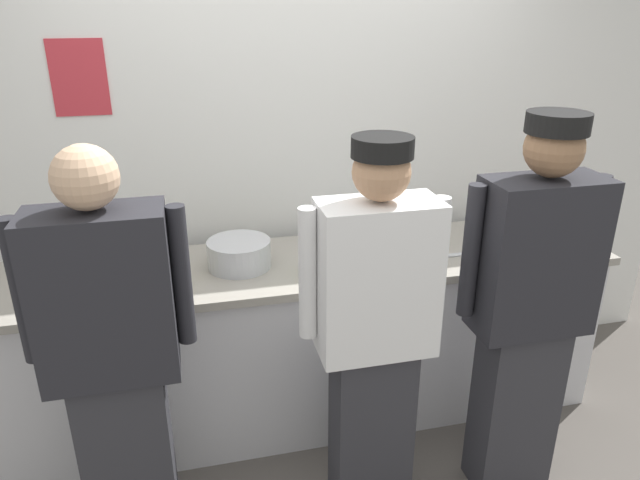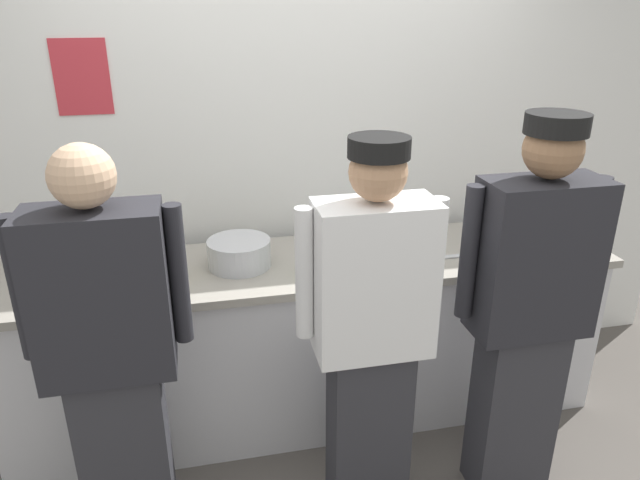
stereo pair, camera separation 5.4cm
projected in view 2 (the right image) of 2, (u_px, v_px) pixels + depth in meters
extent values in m
plane|color=#514C47|center=(326.00, 453.00, 2.95)|extent=(9.00, 9.00, 0.00)
cube|color=silver|center=(293.00, 159.00, 3.20)|extent=(4.82, 0.10, 2.62)
cube|color=#B72D38|center=(82.00, 77.00, 2.77)|extent=(0.25, 0.01, 0.35)
cube|color=silver|center=(311.00, 342.00, 3.11)|extent=(3.01, 0.63, 0.87)
cube|color=gray|center=(311.00, 264.00, 2.93)|extent=(3.07, 0.68, 0.04)
cube|color=#2D2D33|center=(127.00, 455.00, 2.37)|extent=(0.34, 0.20, 0.82)
cube|color=#232328|center=(101.00, 295.00, 2.09)|extent=(0.48, 0.24, 0.65)
cylinder|color=#232328|center=(20.00, 289.00, 2.06)|extent=(0.07, 0.07, 0.55)
cylinder|color=#232328|center=(178.00, 275.00, 2.17)|extent=(0.07, 0.07, 0.55)
sphere|color=tan|center=(82.00, 176.00, 1.92)|extent=(0.22, 0.22, 0.22)
cube|color=#2D2D33|center=(368.00, 427.00, 2.53)|extent=(0.33, 0.20, 0.80)
cube|color=white|center=(374.00, 279.00, 2.26)|extent=(0.47, 0.24, 0.63)
cylinder|color=white|center=(304.00, 274.00, 2.23)|extent=(0.07, 0.07, 0.54)
cylinder|color=white|center=(435.00, 262.00, 2.34)|extent=(0.07, 0.07, 0.54)
sphere|color=tan|center=(378.00, 172.00, 2.10)|extent=(0.22, 0.22, 0.22)
cylinder|color=black|center=(379.00, 147.00, 2.06)|extent=(0.23, 0.23, 0.08)
cube|color=#2D2D33|center=(513.00, 409.00, 2.63)|extent=(0.35, 0.20, 0.83)
cube|color=#232328|center=(536.00, 258.00, 2.34)|extent=(0.48, 0.24, 0.66)
cylinder|color=#232328|center=(469.00, 253.00, 2.31)|extent=(0.07, 0.07, 0.56)
cylinder|color=#232328|center=(592.00, 242.00, 2.42)|extent=(0.07, 0.07, 0.56)
sphere|color=#8C6647|center=(553.00, 149.00, 2.17)|extent=(0.22, 0.22, 0.22)
cylinder|color=black|center=(557.00, 124.00, 2.14)|extent=(0.24, 0.24, 0.08)
cylinder|color=white|center=(101.00, 285.00, 2.66)|extent=(0.25, 0.25, 0.01)
cylinder|color=white|center=(101.00, 282.00, 2.65)|extent=(0.25, 0.25, 0.01)
cylinder|color=white|center=(101.00, 280.00, 2.65)|extent=(0.25, 0.25, 0.01)
cylinder|color=white|center=(100.00, 278.00, 2.65)|extent=(0.25, 0.25, 0.01)
cylinder|color=white|center=(100.00, 275.00, 2.64)|extent=(0.25, 0.25, 0.01)
cylinder|color=white|center=(100.00, 273.00, 2.64)|extent=(0.25, 0.25, 0.01)
cylinder|color=white|center=(99.00, 270.00, 2.63)|extent=(0.25, 0.25, 0.01)
cylinder|color=white|center=(99.00, 268.00, 2.63)|extent=(0.25, 0.25, 0.01)
cylinder|color=white|center=(495.00, 244.00, 3.10)|extent=(0.23, 0.23, 0.01)
cylinder|color=white|center=(495.00, 242.00, 3.09)|extent=(0.23, 0.23, 0.01)
cylinder|color=white|center=(495.00, 240.00, 3.09)|extent=(0.23, 0.23, 0.01)
cylinder|color=white|center=(496.00, 238.00, 3.08)|extent=(0.23, 0.23, 0.01)
cylinder|color=white|center=(496.00, 236.00, 3.08)|extent=(0.23, 0.23, 0.01)
cylinder|color=white|center=(496.00, 234.00, 3.08)|extent=(0.23, 0.23, 0.01)
cylinder|color=#B7BABF|center=(239.00, 253.00, 2.84)|extent=(0.31, 0.31, 0.13)
cube|color=#B7BABF|center=(354.00, 253.00, 2.97)|extent=(0.52, 0.40, 0.02)
cylinder|color=#56A333|center=(308.00, 258.00, 2.75)|extent=(0.06, 0.06, 0.17)
cone|color=#56A333|center=(308.00, 237.00, 2.71)|extent=(0.05, 0.05, 0.04)
cylinder|color=#E5E066|center=(178.00, 262.00, 2.71)|extent=(0.05, 0.05, 0.16)
cone|color=#E5E066|center=(176.00, 243.00, 2.67)|extent=(0.04, 0.04, 0.04)
cylinder|color=red|center=(572.00, 241.00, 2.96)|extent=(0.06, 0.06, 0.15)
cone|color=red|center=(575.00, 225.00, 2.93)|extent=(0.05, 0.05, 0.04)
cylinder|color=white|center=(44.00, 295.00, 2.53)|extent=(0.11, 0.11, 0.04)
cylinder|color=red|center=(43.00, 292.00, 2.53)|extent=(0.09, 0.09, 0.01)
cylinder|color=white|center=(523.00, 226.00, 3.30)|extent=(0.09, 0.09, 0.04)
cylinder|color=orange|center=(524.00, 224.00, 3.30)|extent=(0.07, 0.07, 0.01)
cylinder|color=white|center=(131.00, 258.00, 2.84)|extent=(0.09, 0.09, 0.08)
cube|color=#B7BABF|center=(450.00, 257.00, 2.96)|extent=(0.19, 0.03, 0.01)
cube|color=black|center=(425.00, 258.00, 2.93)|extent=(0.09, 0.03, 0.02)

